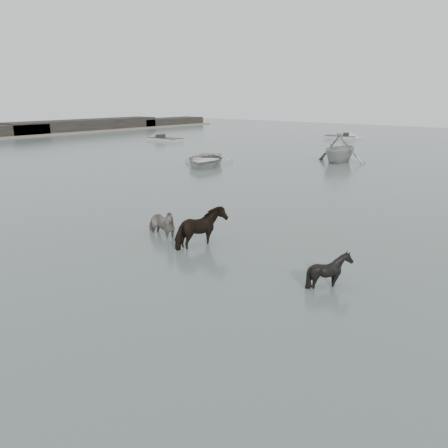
{
  "coord_description": "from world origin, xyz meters",
  "views": [
    {
      "loc": [
        8.34,
        -10.8,
        5.09
      ],
      "look_at": [
        -0.43,
        0.0,
        1.0
      ],
      "focal_mm": 35.0,
      "sensor_mm": 36.0,
      "label": 1
    }
  ],
  "objects_px": {
    "pony_pinto": "(160,217)",
    "pony_black": "(330,266)",
    "pony_dark": "(202,225)",
    "rowboat_lead": "(205,158)"
  },
  "relations": [
    {
      "from": "pony_pinto",
      "to": "pony_black",
      "type": "height_order",
      "value": "pony_pinto"
    },
    {
      "from": "pony_dark",
      "to": "rowboat_lead",
      "type": "xyz_separation_m",
      "value": [
        -12.3,
        14.04,
        -0.24
      ]
    },
    {
      "from": "pony_black",
      "to": "rowboat_lead",
      "type": "distance_m",
      "value": 22.4
    },
    {
      "from": "pony_pinto",
      "to": "rowboat_lead",
      "type": "relative_size",
      "value": 0.31
    },
    {
      "from": "pony_pinto",
      "to": "rowboat_lead",
      "type": "xyz_separation_m",
      "value": [
        -10.25,
        14.12,
        -0.15
      ]
    },
    {
      "from": "pony_pinto",
      "to": "rowboat_lead",
      "type": "bearing_deg",
      "value": 38.89
    },
    {
      "from": "rowboat_lead",
      "to": "pony_dark",
      "type": "bearing_deg",
      "value": -79.77
    },
    {
      "from": "pony_pinto",
      "to": "rowboat_lead",
      "type": "height_order",
      "value": "pony_pinto"
    },
    {
      "from": "pony_dark",
      "to": "pony_black",
      "type": "relative_size",
      "value": 1.34
    },
    {
      "from": "pony_dark",
      "to": "pony_black",
      "type": "xyz_separation_m",
      "value": [
        4.95,
        -0.25,
        -0.2
      ]
    }
  ]
}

